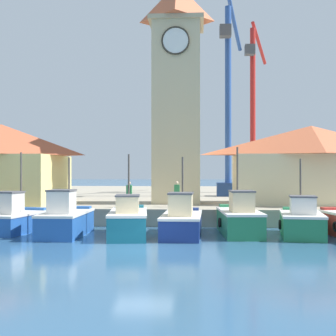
{
  "coord_description": "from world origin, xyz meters",
  "views": [
    {
      "loc": [
        2.41,
        -20.03,
        3.37
      ],
      "look_at": [
        0.39,
        9.52,
        3.5
      ],
      "focal_mm": 50.0,
      "sensor_mm": 36.0,
      "label": 1
    }
  ],
  "objects_px": {
    "fishing_boat_mid_right": "(182,221)",
    "dock_worker_near_tower": "(129,194)",
    "warehouse_left": "(1,163)",
    "port_crane_near": "(228,122)",
    "port_crane_far": "(253,129)",
    "fishing_boat_left_inner": "(15,219)",
    "fishing_boat_center": "(128,221)",
    "fishing_boat_mid_left": "(66,220)",
    "dock_worker_along_quay": "(177,194)",
    "fishing_boat_right_inner": "(239,219)",
    "warehouse_right": "(311,164)",
    "fishing_boat_right_outer": "(301,222)",
    "clock_tower": "(177,88)"
  },
  "relations": [
    {
      "from": "port_crane_near",
      "to": "dock_worker_along_quay",
      "type": "bearing_deg",
      "value": -107.37
    },
    {
      "from": "port_crane_near",
      "to": "port_crane_far",
      "type": "relative_size",
      "value": 1.02
    },
    {
      "from": "warehouse_right",
      "to": "port_crane_far",
      "type": "distance_m",
      "value": 16.77
    },
    {
      "from": "port_crane_near",
      "to": "fishing_boat_right_outer",
      "type": "bearing_deg",
      "value": -81.84
    },
    {
      "from": "warehouse_left",
      "to": "dock_worker_near_tower",
      "type": "distance_m",
      "value": 10.33
    },
    {
      "from": "fishing_boat_mid_left",
      "to": "fishing_boat_mid_right",
      "type": "xyz_separation_m",
      "value": [
        5.95,
        0.32,
        -0.05
      ]
    },
    {
      "from": "fishing_boat_right_outer",
      "to": "clock_tower",
      "type": "xyz_separation_m",
      "value": [
        -6.78,
        8.95,
        8.47
      ]
    },
    {
      "from": "warehouse_left",
      "to": "port_crane_near",
      "type": "height_order",
      "value": "port_crane_near"
    },
    {
      "from": "fishing_boat_right_outer",
      "to": "warehouse_left",
      "type": "relative_size",
      "value": 0.54
    },
    {
      "from": "fishing_boat_right_inner",
      "to": "fishing_boat_right_outer",
      "type": "bearing_deg",
      "value": -9.2
    },
    {
      "from": "fishing_boat_mid_left",
      "to": "fishing_boat_right_inner",
      "type": "distance_m",
      "value": 9.0
    },
    {
      "from": "fishing_boat_center",
      "to": "port_crane_near",
      "type": "distance_m",
      "value": 20.75
    },
    {
      "from": "warehouse_left",
      "to": "dock_worker_along_quay",
      "type": "height_order",
      "value": "warehouse_left"
    },
    {
      "from": "fishing_boat_center",
      "to": "dock_worker_along_quay",
      "type": "xyz_separation_m",
      "value": [
        2.2,
        5.76,
        1.11
      ]
    },
    {
      "from": "fishing_boat_right_outer",
      "to": "port_crane_far",
      "type": "xyz_separation_m",
      "value": [
        0.39,
        25.04,
        6.92
      ]
    },
    {
      "from": "fishing_boat_mid_right",
      "to": "clock_tower",
      "type": "xyz_separation_m",
      "value": [
        -0.7,
        9.19,
        8.46
      ]
    },
    {
      "from": "port_crane_far",
      "to": "fishing_boat_mid_right",
      "type": "bearing_deg",
      "value": -104.34
    },
    {
      "from": "fishing_boat_center",
      "to": "warehouse_left",
      "type": "bearing_deg",
      "value": 141.15
    },
    {
      "from": "fishing_boat_mid_right",
      "to": "fishing_boat_right_outer",
      "type": "xyz_separation_m",
      "value": [
        6.07,
        0.24,
        -0.01
      ]
    },
    {
      "from": "fishing_boat_right_outer",
      "to": "warehouse_right",
      "type": "xyz_separation_m",
      "value": [
        2.57,
        8.87,
        3.07
      ]
    },
    {
      "from": "fishing_boat_center",
      "to": "port_crane_far",
      "type": "bearing_deg",
      "value": 70.24
    },
    {
      "from": "fishing_boat_left_inner",
      "to": "clock_tower",
      "type": "distance_m",
      "value": 14.58
    },
    {
      "from": "dock_worker_near_tower",
      "to": "warehouse_left",
      "type": "bearing_deg",
      "value": 160.95
    },
    {
      "from": "fishing_boat_mid_left",
      "to": "fishing_boat_right_inner",
      "type": "xyz_separation_m",
      "value": [
        8.94,
        1.06,
        0.0
      ]
    },
    {
      "from": "fishing_boat_right_inner",
      "to": "fishing_boat_left_inner",
      "type": "bearing_deg",
      "value": 180.0
    },
    {
      "from": "fishing_boat_left_inner",
      "to": "fishing_boat_mid_right",
      "type": "xyz_separation_m",
      "value": [
        9.04,
        -0.74,
        0.01
      ]
    },
    {
      "from": "fishing_boat_mid_right",
      "to": "dock_worker_near_tower",
      "type": "height_order",
      "value": "fishing_boat_mid_right"
    },
    {
      "from": "dock_worker_along_quay",
      "to": "fishing_boat_left_inner",
      "type": "bearing_deg",
      "value": -150.85
    },
    {
      "from": "fishing_boat_right_inner",
      "to": "clock_tower",
      "type": "bearing_deg",
      "value": 113.58
    },
    {
      "from": "warehouse_left",
      "to": "fishing_boat_center",
      "type": "bearing_deg",
      "value": -38.85
    },
    {
      "from": "fishing_boat_left_inner",
      "to": "dock_worker_along_quay",
      "type": "distance_m",
      "value": 9.83
    },
    {
      "from": "fishing_boat_right_outer",
      "to": "dock_worker_near_tower",
      "type": "relative_size",
      "value": 2.85
    },
    {
      "from": "fishing_boat_mid_left",
      "to": "port_crane_far",
      "type": "height_order",
      "value": "port_crane_far"
    },
    {
      "from": "fishing_boat_mid_left",
      "to": "warehouse_right",
      "type": "relative_size",
      "value": 0.43
    },
    {
      "from": "warehouse_left",
      "to": "dock_worker_near_tower",
      "type": "xyz_separation_m",
      "value": [
        9.58,
        -3.31,
        -2.0
      ]
    },
    {
      "from": "fishing_boat_right_inner",
      "to": "fishing_boat_mid_right",
      "type": "bearing_deg",
      "value": -166.0
    },
    {
      "from": "warehouse_right",
      "to": "port_crane_near",
      "type": "height_order",
      "value": "port_crane_near"
    },
    {
      "from": "fishing_boat_right_inner",
      "to": "warehouse_left",
      "type": "height_order",
      "value": "warehouse_left"
    },
    {
      "from": "fishing_boat_mid_left",
      "to": "dock_worker_along_quay",
      "type": "height_order",
      "value": "fishing_boat_mid_left"
    },
    {
      "from": "fishing_boat_left_inner",
      "to": "clock_tower",
      "type": "height_order",
      "value": "clock_tower"
    },
    {
      "from": "fishing_boat_mid_left",
      "to": "dock_worker_along_quay",
      "type": "distance_m",
      "value": 8.04
    },
    {
      "from": "fishing_boat_right_inner",
      "to": "fishing_boat_mid_left",
      "type": "bearing_deg",
      "value": -173.21
    },
    {
      "from": "fishing_boat_right_inner",
      "to": "port_crane_near",
      "type": "relative_size",
      "value": 0.28
    },
    {
      "from": "clock_tower",
      "to": "port_crane_far",
      "type": "height_order",
      "value": "port_crane_far"
    },
    {
      "from": "fishing_boat_left_inner",
      "to": "fishing_boat_center",
      "type": "xyz_separation_m",
      "value": [
        6.32,
        -1.01,
        0.04
      ]
    },
    {
      "from": "fishing_boat_right_inner",
      "to": "port_crane_near",
      "type": "distance_m",
      "value": 18.85
    },
    {
      "from": "fishing_boat_right_outer",
      "to": "port_crane_near",
      "type": "relative_size",
      "value": 0.25
    },
    {
      "from": "fishing_boat_mid_right",
      "to": "port_crane_far",
      "type": "relative_size",
      "value": 0.29
    },
    {
      "from": "warehouse_left",
      "to": "fishing_boat_mid_left",
      "type": "bearing_deg",
      "value": -49.79
    },
    {
      "from": "warehouse_left",
      "to": "warehouse_right",
      "type": "distance_m",
      "value": 21.67
    }
  ]
}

